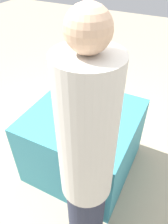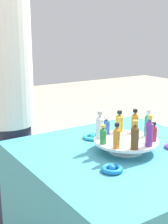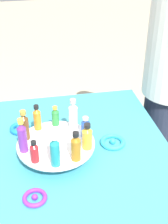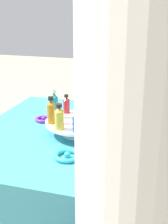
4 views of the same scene
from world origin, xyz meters
The scene contains 15 objects.
party_table centered at (0.00, 0.00, 0.36)m, with size 0.96×0.96×0.72m.
display_stand centered at (0.00, 0.00, 0.76)m, with size 0.31×0.31×0.06m.
bottle_red centered at (0.09, 0.09, 0.82)m, with size 0.03×0.03×0.09m.
bottle_teal centered at (0.01, 0.13, 0.84)m, with size 0.04×0.04×0.13m.
bottle_amber centered at (-0.06, 0.11, 0.83)m, with size 0.04×0.04×0.12m.
bottle_gold centered at (-0.12, 0.05, 0.83)m, with size 0.04×0.04×0.11m.
bottle_blue centered at (-0.13, -0.03, 0.82)m, with size 0.04×0.04×0.09m.
bottle_clear centered at (-0.09, -0.09, 0.84)m, with size 0.04×0.04×0.14m.
bottle_green centered at (-0.01, -0.13, 0.82)m, with size 0.03×0.03×0.09m.
bottle_orange centered at (0.06, -0.11, 0.83)m, with size 0.03×0.03×0.12m.
bottle_brown centered at (0.12, -0.05, 0.84)m, with size 0.04×0.04×0.13m.
bottle_purple centered at (0.13, 0.03, 0.84)m, with size 0.03×0.03×0.15m.
ribbon_bow_purple centered at (0.10, 0.22, 0.73)m, with size 0.09×0.09×0.02m.
ribbon_bow_teal centered at (-0.24, -0.03, 0.73)m, with size 0.11×0.11×0.03m.
ribbon_bow_blue centered at (0.14, -0.20, 0.73)m, with size 0.09×0.09×0.03m.
Camera 3 is at (0.07, 0.99, 1.55)m, focal length 50.00 mm.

